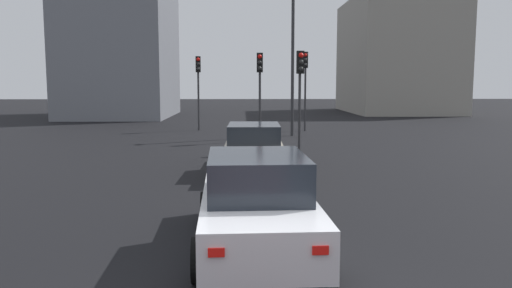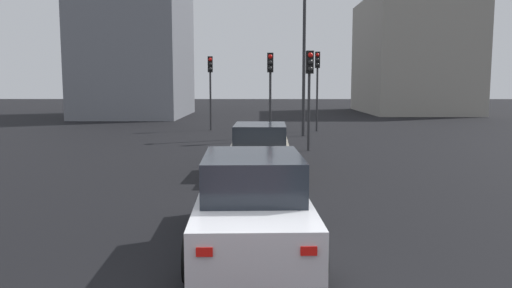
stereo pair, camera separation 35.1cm
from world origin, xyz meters
TOP-DOWN VIEW (x-y plane):
  - car_beige_lead at (9.59, -0.08)m, footprint 4.86×2.03m
  - car_white_second at (2.28, 0.05)m, footprint 4.82×2.09m
  - traffic_light_near_left at (22.91, -3.29)m, footprint 0.33×0.31m
  - traffic_light_near_right at (14.50, -2.04)m, footprint 0.33×0.30m
  - traffic_light_far_left at (17.96, -0.55)m, footprint 0.32×0.29m
  - traffic_light_far_right at (23.46, 2.78)m, footprint 0.33×0.30m
  - street_lamp_kerbside at (20.27, -2.30)m, footprint 0.56×0.36m
  - building_facade_left at (41.45, -14.00)m, footprint 13.15×8.70m
  - building_facade_center at (36.11, 10.00)m, footprint 11.68×7.86m

SIDE VIEW (x-z plane):
  - car_beige_lead at x=9.59m, z-range -0.02..1.48m
  - car_white_second at x=2.28m, z-range -0.03..1.57m
  - traffic_light_near_right at x=14.50m, z-range 0.88..4.88m
  - traffic_light_far_left at x=17.96m, z-range 0.90..5.01m
  - traffic_light_far_right at x=23.46m, z-range 0.92..5.15m
  - traffic_light_near_left at x=22.91m, z-range 0.96..5.42m
  - street_lamp_kerbside at x=20.27m, z-range 0.66..8.50m
  - building_facade_left at x=41.45m, z-range 0.00..10.34m
  - building_facade_center at x=36.11m, z-range 0.00..14.29m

